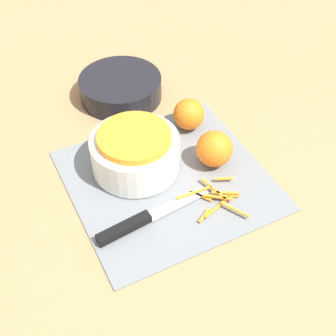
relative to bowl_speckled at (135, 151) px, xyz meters
name	(u,v)px	position (x,y,z in m)	size (l,w,h in m)	color
ground_plane	(168,181)	(0.04, -0.06, -0.05)	(4.00, 4.00, 0.00)	#9E754C
cutting_board	(168,180)	(0.04, -0.06, -0.05)	(0.38, 0.37, 0.01)	slate
bowl_speckled	(135,151)	(0.00, 0.00, 0.00)	(0.18, 0.18, 0.09)	silver
bowl_dark	(121,88)	(0.07, 0.24, -0.02)	(0.20, 0.20, 0.05)	black
knife	(135,223)	(-0.06, -0.14, -0.04)	(0.23, 0.05, 0.02)	black
orange_left	(215,149)	(0.15, -0.06, 0.00)	(0.07, 0.07, 0.07)	orange
orange_right	(189,114)	(0.16, 0.06, -0.01)	(0.07, 0.07, 0.07)	orange
peel_pile	(215,197)	(0.10, -0.15, -0.04)	(0.13, 0.12, 0.01)	orange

